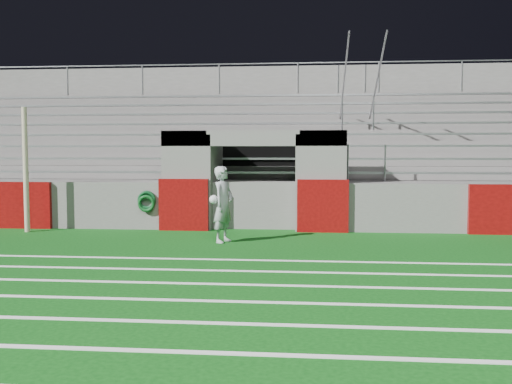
# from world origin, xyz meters

# --- Properties ---
(ground) EXTENTS (90.00, 90.00, 0.00)m
(ground) POSITION_xyz_m (0.00, 0.00, 0.00)
(ground) COLOR #0B440F
(ground) RESTS_ON ground
(field_post) EXTENTS (0.13, 0.13, 3.18)m
(field_post) POSITION_xyz_m (-5.75, 2.32, 1.59)
(field_post) COLOR #C3AE91
(field_post) RESTS_ON ground
(field_markings) EXTENTS (28.00, 8.09, 0.01)m
(field_markings) POSITION_xyz_m (0.00, -5.00, 0.01)
(field_markings) COLOR white
(field_markings) RESTS_ON ground
(stadium_structure) EXTENTS (26.00, 8.48, 5.42)m
(stadium_structure) POSITION_xyz_m (0.00, 7.97, 1.49)
(stadium_structure) COLOR #5E5B59
(stadium_structure) RESTS_ON ground
(goalkeeper_with_ball) EXTENTS (0.61, 0.74, 1.73)m
(goalkeeper_with_ball) POSITION_xyz_m (-0.48, 1.11, 0.87)
(goalkeeper_with_ball) COLOR #9EA3A7
(goalkeeper_with_ball) RESTS_ON ground
(hose_coil) EXTENTS (0.50, 0.14, 0.57)m
(hose_coil) POSITION_xyz_m (-2.78, 2.93, 0.75)
(hose_coil) COLOR #0B3A1B
(hose_coil) RESTS_ON ground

